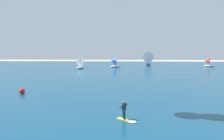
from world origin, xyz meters
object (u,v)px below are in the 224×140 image
(sailboat_center_horizon, at_px, (81,62))
(kitesurfer, at_px, (126,113))
(marker_buoy, at_px, (22,91))
(sailboat_near_shore, at_px, (148,58))
(sailboat_mid_right, at_px, (207,61))
(sailboat_far_right, at_px, (114,62))

(sailboat_center_horizon, bearing_deg, kitesurfer, -75.05)
(marker_buoy, bearing_deg, sailboat_near_shore, 65.65)
(sailboat_near_shore, bearing_deg, sailboat_center_horizon, -146.22)
(kitesurfer, xyz_separation_m, sailboat_center_horizon, (-12.35, 46.25, 1.24))
(kitesurfer, distance_m, sailboat_mid_right, 60.56)
(sailboat_far_right, height_order, sailboat_mid_right, sailboat_mid_right)
(sailboat_mid_right, bearing_deg, sailboat_far_right, -172.65)
(kitesurfer, distance_m, sailboat_near_shore, 61.32)
(kitesurfer, distance_m, marker_buoy, 17.08)
(sailboat_far_right, height_order, sailboat_center_horizon, sailboat_center_horizon)
(sailboat_near_shore, bearing_deg, sailboat_mid_right, -19.90)
(kitesurfer, height_order, sailboat_far_right, sailboat_far_right)
(sailboat_near_shore, relative_size, sailboat_center_horizon, 1.32)
(sailboat_near_shore, relative_size, sailboat_mid_right, 1.35)
(sailboat_far_right, bearing_deg, sailboat_mid_right, 7.35)
(sailboat_near_shore, xyz_separation_m, sailboat_far_right, (-11.97, -10.56, -0.66))
(sailboat_far_right, bearing_deg, sailboat_center_horizon, -158.23)
(kitesurfer, distance_m, sailboat_far_right, 50.14)
(kitesurfer, xyz_separation_m, sailboat_near_shore, (9.11, 60.61, 1.83))
(kitesurfer, relative_size, sailboat_near_shore, 0.35)
(sailboat_mid_right, height_order, sailboat_center_horizon, sailboat_center_horizon)
(sailboat_far_right, bearing_deg, kitesurfer, -86.73)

